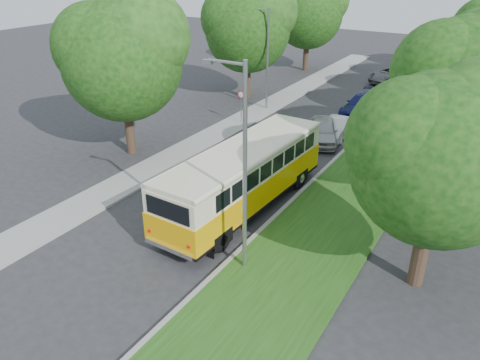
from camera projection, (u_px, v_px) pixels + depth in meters
The scene contains 13 objects.
ground at pixel (193, 212), 22.04m from camera, with size 120.00×120.00×0.00m, color #2C2C2E.
curb at pixel (306, 187), 24.20m from camera, with size 0.20×70.00×0.15m, color gray.
grass_verge at pixel (350, 198), 23.12m from camera, with size 4.50×70.00×0.13m, color #234813.
sidewalk at pixel (177, 155), 28.09m from camera, with size 2.20×70.00×0.12m, color gray.
treeline at pixel (382, 35), 31.86m from camera, with size 24.27×41.91×9.46m.
lamppost_near at pixel (243, 165), 16.25m from camera, with size 1.71×0.16×8.00m.
lamppost_far at pixel (266, 56), 34.74m from camera, with size 1.71×0.16×7.50m.
warning_sign at pixel (241, 101), 32.60m from camera, with size 0.56×0.10×2.50m.
vintage_bus at pixel (244, 178), 21.69m from camera, with size 2.73×10.62×3.15m, color #FFB408, non-canonical shape.
car_silver at pixel (323, 131), 29.88m from camera, with size 1.81×4.50×1.53m, color #A6A6AB.
car_white at pixel (337, 128), 30.76m from camera, with size 1.34×3.84×1.27m, color silver.
car_blue at pixel (363, 105), 34.89m from camera, with size 2.14×5.27×1.53m, color navy.
car_grey at pixel (393, 74), 43.63m from camera, with size 2.54×5.50×1.53m, color #5B5F63.
Camera 1 is at (11.76, -15.27, 11.02)m, focal length 35.00 mm.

